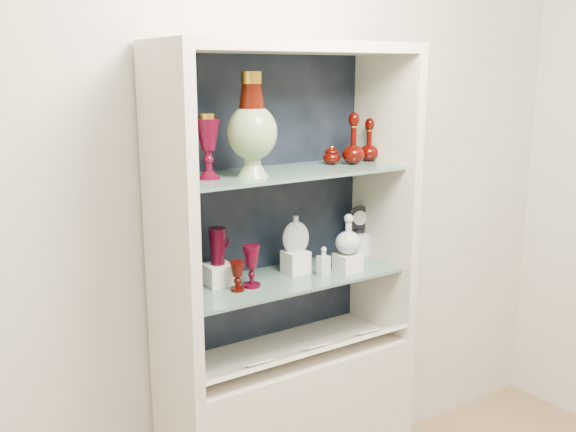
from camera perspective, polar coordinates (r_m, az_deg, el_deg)
wall_back at (r=2.59m, az=-2.69°, el=3.06°), size 3.50×0.02×2.80m
cabinet_back_panel at (r=2.58m, az=-2.33°, el=1.32°), size 0.98×0.02×1.15m
cabinet_side_left at (r=2.20m, az=-10.47°, el=-0.90°), size 0.04×0.40×1.15m
cabinet_side_right at (r=2.71m, az=8.49°, el=1.76°), size 0.04×0.40×1.15m
cabinet_top_cap at (r=2.37m, az=0.00°, el=14.78°), size 1.00×0.40×0.04m
shelf_lower at (r=2.52m, az=-0.25°, el=-5.61°), size 0.92×0.34×0.01m
shelf_upper at (r=2.42m, az=-0.26°, el=3.88°), size 0.92×0.34×0.01m
label_ledge at (r=2.51m, az=1.42°, el=-12.11°), size 0.92×0.17×0.09m
label_card_0 at (r=2.68m, az=6.90°, el=-10.21°), size 0.10×0.06×0.03m
label_card_1 at (r=2.53m, az=2.39°, el=-11.53°), size 0.10×0.06×0.03m
label_card_2 at (r=2.40m, az=-2.81°, el=-12.95°), size 0.10×0.06×0.03m
pedestal_lamp_left at (r=2.23m, az=-10.46°, el=6.10°), size 0.11×0.11×0.23m
pedestal_lamp_right at (r=2.24m, az=-7.12°, el=6.16°), size 0.10×0.10×0.23m
enamel_urn at (r=2.26m, az=-3.22°, el=8.08°), size 0.20×0.20×0.37m
ruby_decanter_a at (r=2.59m, az=5.85°, el=7.14°), size 0.11×0.11×0.23m
ruby_decanter_b at (r=2.69m, az=7.23°, el=6.86°), size 0.10×0.10×0.19m
lidded_bowl at (r=2.58m, az=3.89°, el=5.47°), size 0.08×0.08×0.08m
cobalt_goblet at (r=2.28m, az=-9.50°, el=-5.35°), size 0.08×0.08×0.17m
ruby_goblet_tall at (r=2.39m, az=-3.27°, el=-4.48°), size 0.07×0.07×0.16m
ruby_goblet_small at (r=2.36m, az=-4.53°, el=-5.36°), size 0.06×0.06×0.11m
riser_ruby_pitcher at (r=2.43m, az=-6.22°, el=-5.18°), size 0.10×0.10×0.08m
ruby_pitcher at (r=2.40m, az=-6.28°, el=-2.69°), size 0.12×0.09×0.14m
clear_square_bottle at (r=2.51m, az=3.19°, el=-4.06°), size 0.05×0.05×0.12m
riser_flat_flask at (r=2.55m, az=0.68°, el=-4.12°), size 0.09×0.09×0.09m
flat_flask at (r=2.52m, az=0.69°, el=-1.52°), size 0.11×0.08×0.15m
riser_clear_round_decanter at (r=2.60m, az=5.33°, el=-4.12°), size 0.09×0.09×0.07m
clear_round_decanter at (r=2.57m, az=5.39°, el=-1.70°), size 0.12×0.12×0.16m
riser_cameo_medallion at (r=2.81m, az=6.33°, el=-2.48°), size 0.08×0.08×0.10m
cameo_medallion at (r=2.79m, az=6.39°, el=-0.26°), size 0.11×0.08×0.12m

